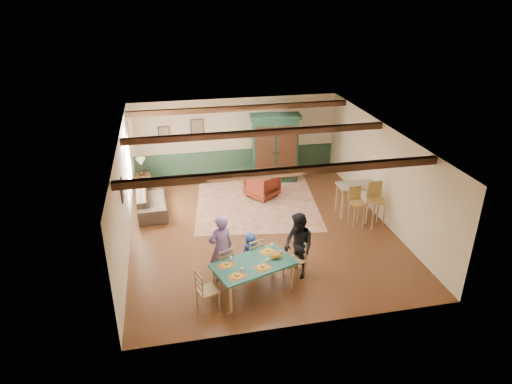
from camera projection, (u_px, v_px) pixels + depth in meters
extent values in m
plane|color=#4E2816|center=(260.00, 228.00, 12.64)|extent=(8.00, 8.00, 0.00)
cube|color=beige|center=(236.00, 137.00, 15.62)|extent=(7.00, 0.02, 2.70)
cube|color=beige|center=(124.00, 195.00, 11.42)|extent=(0.02, 8.00, 2.70)
cube|color=beige|center=(383.00, 173.00, 12.71)|extent=(0.02, 8.00, 2.70)
cube|color=white|center=(261.00, 135.00, 11.50)|extent=(7.00, 8.00, 0.02)
cube|color=#1E3827|center=(236.00, 162.00, 15.98)|extent=(6.95, 0.03, 0.90)
cube|color=black|center=(284.00, 172.00, 9.50)|extent=(6.95, 0.16, 0.16)
cube|color=black|center=(257.00, 133.00, 11.89)|extent=(6.95, 0.16, 0.16)
cube|color=black|center=(240.00, 108.00, 14.20)|extent=(6.95, 0.16, 0.16)
imported|color=#8262A9|center=(221.00, 248.00, 10.15)|extent=(0.69, 0.57, 1.64)
imported|color=black|center=(298.00, 246.00, 10.31)|extent=(0.81, 0.92, 1.57)
imported|color=#244193|center=(251.00, 252.00, 10.65)|extent=(0.54, 0.44, 0.96)
cube|color=beige|center=(256.00, 200.00, 14.25)|extent=(4.17, 4.75, 0.01)
cube|color=#133022|center=(275.00, 148.00, 15.18)|extent=(1.68, 0.81, 2.30)
imported|color=#4A160E|center=(262.00, 185.00, 14.32)|extent=(1.21, 1.22, 0.80)
imported|color=#3C3025|center=(151.00, 200.00, 13.55)|extent=(0.93, 2.17, 0.62)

